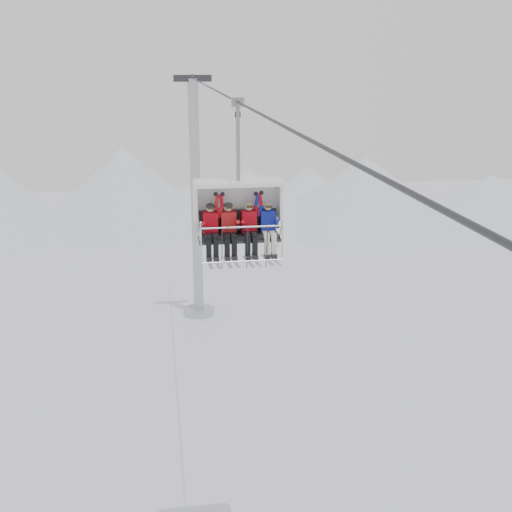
{
  "coord_description": "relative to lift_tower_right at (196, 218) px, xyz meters",
  "views": [
    {
      "loc": [
        -1.98,
        -12.94,
        14.33
      ],
      "look_at": [
        0.0,
        0.0,
        10.27
      ],
      "focal_mm": 45.0,
      "sensor_mm": 36.0,
      "label": 1
    }
  ],
  "objects": [
    {
      "name": "skier_far_left",
      "position": [
        -0.73,
        -19.24,
        4.4
      ],
      "size": [
        0.38,
        1.69,
        1.53
      ],
      "color": "#BA0614",
      "rests_on": "chairlift_carrier"
    },
    {
      "name": "skier_far_right",
      "position": [
        0.74,
        -19.25,
        4.4
      ],
      "size": [
        0.37,
        1.69,
        1.51
      ],
      "color": "#131E9B",
      "rests_on": "chairlift_carrier"
    },
    {
      "name": "haul_cable",
      "position": [
        0.0,
        -22.0,
        7.52
      ],
      "size": [
        0.06,
        50.0,
        0.06
      ],
      "primitive_type": "cylinder",
      "rotation": [
        1.57,
        0.0,
        0.0
      ],
      "color": "#2D2D32",
      "rests_on": "lift_tower_left"
    },
    {
      "name": "lift_tower_right",
      "position": [
        0.0,
        0.0,
        0.0
      ],
      "size": [
        2.0,
        1.8,
        13.48
      ],
      "color": "#AAACB1",
      "rests_on": "ground"
    },
    {
      "name": "ridgeline",
      "position": [
        -1.58,
        20.05,
        -2.94
      ],
      "size": [
        72.0,
        21.0,
        7.0
      ],
      "color": "white",
      "rests_on": "ground"
    },
    {
      "name": "skier_center_right",
      "position": [
        0.26,
        -19.24,
        4.4
      ],
      "size": [
        0.38,
        1.69,
        1.54
      ],
      "color": "#B80715",
      "rests_on": "chairlift_carrier"
    },
    {
      "name": "skier_center_left",
      "position": [
        -0.27,
        -19.24,
        4.4
      ],
      "size": [
        0.38,
        1.69,
        1.54
      ],
      "color": "#B01718",
      "rests_on": "chairlift_carrier"
    },
    {
      "name": "chairlift_carrier",
      "position": [
        0.0,
        -18.94,
        4.87
      ],
      "size": [
        2.23,
        1.17,
        3.98
      ],
      "color": "black",
      "rests_on": "haul_cable"
    }
  ]
}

